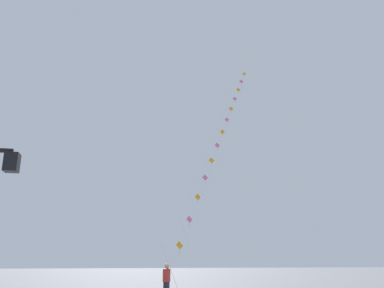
{
  "coord_description": "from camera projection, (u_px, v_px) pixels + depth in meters",
  "views": [
    {
      "loc": [
        -0.05,
        -0.64,
        1.89
      ],
      "look_at": [
        4.22,
        22.72,
        8.99
      ],
      "focal_mm": 36.37,
      "sensor_mm": 36.0,
      "label": 1
    }
  ],
  "objects": [
    {
      "name": "kite_train",
      "position": [
        220.0,
        138.0,
        31.58
      ],
      "size": [
        10.75,
        16.99,
        21.87
      ],
      "color": "brown",
      "rests_on": "ground_plane"
    },
    {
      "name": "kite_flyer",
      "position": [
        167.0,
        281.0,
        18.64
      ],
      "size": [
        0.44,
        0.61,
        1.71
      ],
      "rotation": [
        0.0,
        0.0,
        1.06
      ],
      "color": "#1E1E2D",
      "rests_on": "ground_plane"
    }
  ]
}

